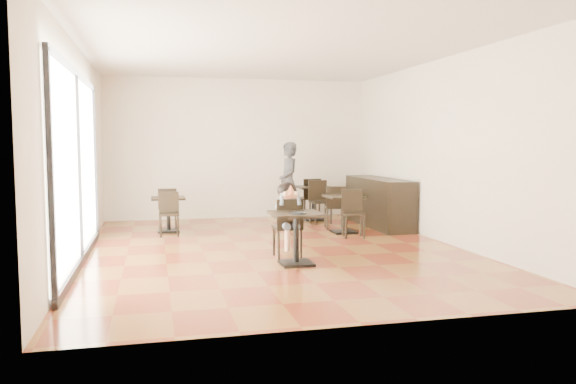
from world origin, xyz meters
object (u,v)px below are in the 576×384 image
object	(u,v)px
chair_back_a	(310,198)
child	(287,220)
chair_back_b	(320,202)
cafe_table_mid	(344,214)
chair_left_a	(168,208)
chair_mid_a	(335,207)
chair_left_b	(169,214)
cafe_table_back	(313,203)
child_table	(296,239)
adult_patron	(289,183)
chair_mid_b	(354,214)
child_chair	(287,228)
cafe_table_left	(168,214)

from	to	relation	value
chair_back_a	child	bearing A→B (deg)	66.41
chair_back_b	cafe_table_mid	bearing A→B (deg)	-90.60
chair_left_a	chair_mid_a	bearing A→B (deg)	165.82
chair_left_b	chair_back_a	size ratio (longest dim) A/B	0.89
child	cafe_table_back	distance (m)	4.17
child_table	adult_patron	xyz separation A→B (m)	(0.88, 4.12, 0.50)
cafe_table_mid	chair_back_a	size ratio (longest dim) A/B	0.79
child	chair_mid_b	world-z (taller)	child
adult_patron	chair_left_a	world-z (taller)	adult_patron
child_chair	cafe_table_left	world-z (taller)	child_chair
cafe_table_back	chair_mid_b	world-z (taller)	chair_mid_b
child	chair_back_b	xyz separation A→B (m)	(1.53, 3.32, -0.11)
chair_left_a	adult_patron	bearing A→B (deg)	-176.28
chair_mid_a	chair_back_a	bearing A→B (deg)	-77.03
child_chair	child	xyz separation A→B (m)	(0.00, 0.00, 0.12)
child_table	chair_left_a	bearing A→B (deg)	112.85
chair_mid_a	adult_patron	bearing A→B (deg)	-44.37
child_table	cafe_table_mid	distance (m)	3.01
chair_mid_a	chair_mid_b	distance (m)	1.10
child	chair_back_b	size ratio (longest dim) A/B	1.23
cafe_table_left	chair_left_b	world-z (taller)	chair_left_b
cafe_table_mid	chair_back_a	bearing A→B (deg)	91.79
child_chair	chair_mid_b	distance (m)	2.15
cafe_table_mid	chair_back_b	xyz separation A→B (m)	(-0.07, 1.32, 0.10)
adult_patron	cafe_table_mid	distance (m)	1.81
child_chair	chair_back_a	distance (m)	4.46
chair_left_b	chair_mid_a	bearing A→B (deg)	4.56
adult_patron	cafe_table_back	xyz separation A→B (m)	(0.65, 0.30, -0.49)
adult_patron	child_table	bearing A→B (deg)	-15.60
child_chair	cafe_table_mid	xyz separation A→B (m)	(1.60, 2.00, -0.09)
cafe_table_mid	chair_mid_a	size ratio (longest dim) A/B	0.83
chair_left_b	cafe_table_back	bearing A→B (deg)	26.46
cafe_table_mid	chair_left_a	distance (m)	3.61
cafe_table_mid	chair_left_a	xyz separation A→B (m)	(-3.29, 1.48, 0.05)
child	adult_patron	world-z (taller)	adult_patron
chair_left_a	chair_left_b	bearing A→B (deg)	91.53
cafe_table_back	chair_left_a	size ratio (longest dim) A/B	0.94
cafe_table_mid	chair_back_a	xyz separation A→B (m)	(-0.07, 2.20, 0.10)
child_table	chair_mid_b	distance (m)	2.56
chair_left_b	chair_back_b	xyz separation A→B (m)	(3.22, 0.95, 0.05)
child_chair	child	distance (m)	0.12
chair_back_b	chair_mid_b	bearing A→B (deg)	-91.47
adult_patron	child	bearing A→B (deg)	-17.39
child_table	chair_back_a	xyz separation A→B (m)	(1.53, 4.74, 0.09)
child	chair_left_a	bearing A→B (deg)	116.02
child_table	chair_left_b	distance (m)	3.38
child_chair	chair_mid_a	bearing A→B (deg)	-122.10
chair_left_b	chair_mid_b	bearing A→B (deg)	-14.18
cafe_table_back	chair_back_a	bearing A→B (deg)	90.00
cafe_table_left	chair_back_a	xyz separation A→B (m)	(3.22, 1.27, 0.12)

